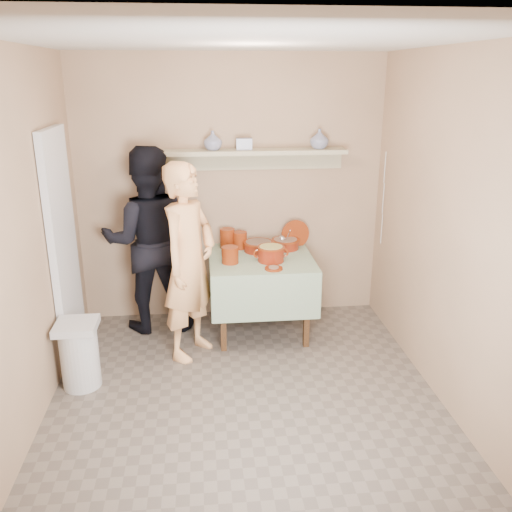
{
  "coord_description": "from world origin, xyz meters",
  "views": [
    {
      "loc": [
        -0.29,
        -3.53,
        2.4
      ],
      "look_at": [
        0.15,
        0.75,
        0.95
      ],
      "focal_mm": 38.0,
      "sensor_mm": 36.0,
      "label": 1
    }
  ],
  "objects": [
    {
      "name": "bowl_stack",
      "position": [
        -0.05,
        1.13,
        0.84
      ],
      "size": [
        0.15,
        0.15,
        0.15
      ],
      "primitive_type": "cylinder",
      "color": "maroon",
      "rests_on": "serving_table"
    },
    {
      "name": "cazuela_rice",
      "position": [
        0.33,
        1.15,
        0.85
      ],
      "size": [
        0.33,
        0.25,
        0.14
      ],
      "color": "maroon",
      "rests_on": "serving_table"
    },
    {
      "name": "vase_right",
      "position": [
        0.84,
        1.61,
        1.81
      ],
      "size": [
        0.18,
        0.18,
        0.19
      ],
      "primitive_type": "imported",
      "rotation": [
        0.0,
        0.0,
        -0.03
      ],
      "color": "navy",
      "rests_on": "wall_shelf"
    },
    {
      "name": "ceramic_box",
      "position": [
        0.13,
        1.63,
        1.77
      ],
      "size": [
        0.15,
        0.11,
        0.11
      ],
      "primitive_type": "cube",
      "rotation": [
        0.0,
        0.0,
        -0.02
      ],
      "color": "navy",
      "rests_on": "wall_shelf"
    },
    {
      "name": "ladle",
      "position": [
        0.49,
        1.48,
        0.87
      ],
      "size": [
        0.08,
        0.26,
        0.19
      ],
      "color": "silver",
      "rests_on": "cazuela_meat_b"
    },
    {
      "name": "wall_shelf",
      "position": [
        0.2,
        1.65,
        1.67
      ],
      "size": [
        1.8,
        0.25,
        0.21
      ],
      "color": "tan",
      "rests_on": "room_shell"
    },
    {
      "name": "plate_stack_a",
      "position": [
        -0.05,
        1.59,
        0.86
      ],
      "size": [
        0.15,
        0.15,
        0.19
      ],
      "primitive_type": "cylinder",
      "color": "maroon",
      "rests_on": "serving_table"
    },
    {
      "name": "tile_panel",
      "position": [
        -1.46,
        0.95,
        1.0
      ],
      "size": [
        0.06,
        0.7,
        2.0
      ],
      "primitive_type": "cube",
      "color": "silver",
      "rests_on": "ground"
    },
    {
      "name": "cazuela_meat_b",
      "position": [
        0.52,
        1.51,
        0.82
      ],
      "size": [
        0.28,
        0.28,
        0.1
      ],
      "color": "maroon",
      "rests_on": "serving_table"
    },
    {
      "name": "plate_stack_b",
      "position": [
        0.07,
        1.56,
        0.84
      ],
      "size": [
        0.14,
        0.14,
        0.17
      ],
      "primitive_type": "cylinder",
      "color": "maroon",
      "rests_on": "serving_table"
    },
    {
      "name": "propped_lid",
      "position": [
        0.63,
        1.59,
        0.88
      ],
      "size": [
        0.29,
        0.08,
        0.29
      ],
      "primitive_type": "cylinder",
      "rotation": [
        1.51,
        0.0,
        0.17
      ],
      "color": "maroon",
      "rests_on": "serving_table"
    },
    {
      "name": "serving_table",
      "position": [
        0.25,
        1.28,
        0.64
      ],
      "size": [
        0.97,
        0.97,
        0.76
      ],
      "color": "#4C2D16",
      "rests_on": "ground"
    },
    {
      "name": "trash_bin",
      "position": [
        -1.3,
        0.43,
        0.28
      ],
      "size": [
        0.32,
        0.32,
        0.56
      ],
      "color": "silver",
      "rests_on": "ground"
    },
    {
      "name": "empty_bowl",
      "position": [
        -0.04,
        1.37,
        0.78
      ],
      "size": [
        0.16,
        0.16,
        0.05
      ],
      "primitive_type": "cylinder",
      "color": "maroon",
      "rests_on": "serving_table"
    },
    {
      "name": "ground",
      "position": [
        0.0,
        0.0,
        0.0
      ],
      "size": [
        3.5,
        3.5,
        0.0
      ],
      "primitive_type": "plane",
      "color": "#665A50",
      "rests_on": "ground"
    },
    {
      "name": "cazuela_meat_a",
      "position": [
        0.25,
        1.45,
        0.82
      ],
      "size": [
        0.3,
        0.3,
        0.1
      ],
      "color": "maroon",
      "rests_on": "serving_table"
    },
    {
      "name": "front_plate",
      "position": [
        0.32,
        0.92,
        0.77
      ],
      "size": [
        0.16,
        0.16,
        0.03
      ],
      "color": "maroon",
      "rests_on": "serving_table"
    },
    {
      "name": "person_helper",
      "position": [
        -0.81,
        1.48,
        0.89
      ],
      "size": [
        0.92,
        0.74,
        1.79
      ],
      "primitive_type": "imported",
      "rotation": [
        0.0,
        0.0,
        -3.07
      ],
      "color": "black",
      "rests_on": "ground"
    },
    {
      "name": "room_shell",
      "position": [
        0.0,
        0.0,
        1.61
      ],
      "size": [
        3.04,
        3.54,
        2.62
      ],
      "color": "tan",
      "rests_on": "ground"
    },
    {
      "name": "electrical_cord",
      "position": [
        1.47,
        1.48,
        1.25
      ],
      "size": [
        0.01,
        0.05,
        0.9
      ],
      "color": "silver",
      "rests_on": "wall_shelf"
    },
    {
      "name": "person_cook",
      "position": [
        -0.41,
        0.89,
        0.86
      ],
      "size": [
        0.69,
        0.75,
        1.73
      ],
      "primitive_type": "imported",
      "rotation": [
        0.0,
        0.0,
        1.0
      ],
      "color": "#F5AB69",
      "rests_on": "ground"
    },
    {
      "name": "vase_left",
      "position": [
        -0.17,
        1.61,
        1.81
      ],
      "size": [
        0.24,
        0.24,
        0.18
      ],
      "primitive_type": "imported",
      "rotation": [
        0.0,
        0.0,
        0.72
      ],
      "color": "navy",
      "rests_on": "wall_shelf"
    }
  ]
}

